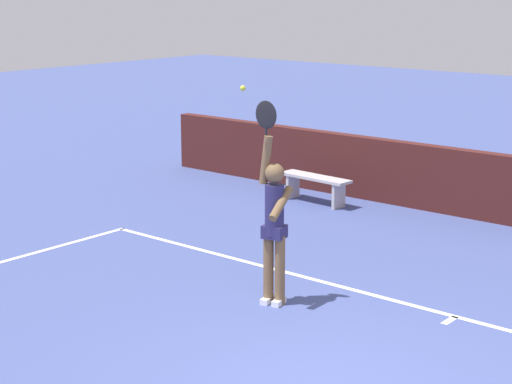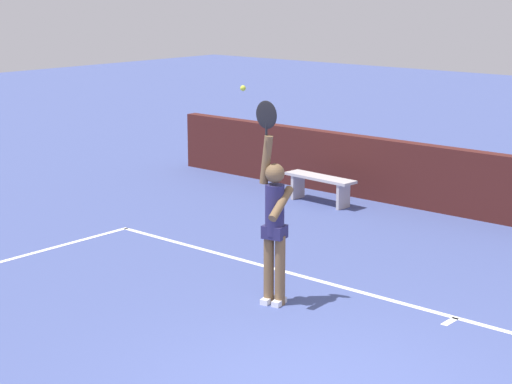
% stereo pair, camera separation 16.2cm
% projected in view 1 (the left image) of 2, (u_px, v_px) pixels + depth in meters
% --- Properties ---
extents(tennis_player, '(0.50, 0.52, 2.54)m').
position_uv_depth(tennis_player, '(274.00, 221.00, 10.59)').
color(tennis_player, brown).
rests_on(tennis_player, ground).
extents(tennis_ball, '(0.07, 0.07, 0.07)m').
position_uv_depth(tennis_ball, '(243.00, 88.00, 10.13)').
color(tennis_ball, '#D1E03A').
extents(courtside_bench_far, '(1.44, 0.45, 0.50)m').
position_uv_depth(courtside_bench_far, '(315.00, 183.00, 15.72)').
color(courtside_bench_far, '#BAB3B3').
rests_on(courtside_bench_far, ground).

